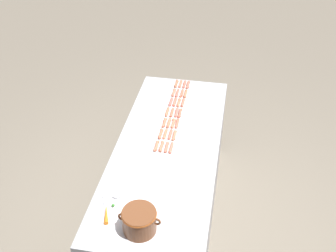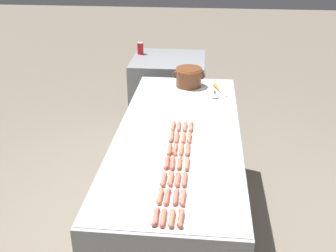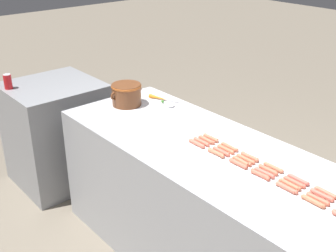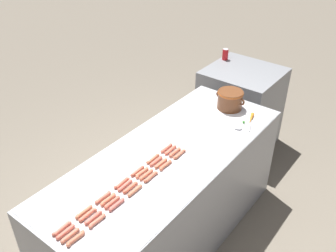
{
  "view_description": "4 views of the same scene",
  "coord_description": "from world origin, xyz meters",
  "px_view_note": "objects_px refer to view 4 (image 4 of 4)",
  "views": [
    {
      "loc": [
        -0.47,
        2.54,
        3.09
      ],
      "look_at": [
        0.02,
        -0.15,
        1.01
      ],
      "focal_mm": 43.78,
      "sensor_mm": 36.0,
      "label": 1
    },
    {
      "loc": [
        0.18,
        -2.53,
        2.18
      ],
      "look_at": [
        -0.06,
        -0.14,
        1.01
      ],
      "focal_mm": 43.74,
      "sensor_mm": 36.0,
      "label": 2
    },
    {
      "loc": [
        -1.75,
        -1.7,
        2.17
      ],
      "look_at": [
        -0.14,
        0.18,
        1.03
      ],
      "focal_mm": 46.31,
      "sensor_mm": 36.0,
      "label": 3
    },
    {
      "loc": [
        1.37,
        -1.78,
        2.63
      ],
      "look_at": [
        -0.14,
        0.17,
        1.01
      ],
      "focal_mm": 40.06,
      "sensor_mm": 36.0,
      "label": 4
    }
  ],
  "objects_px": {
    "hot_dog_4": "(137,171)",
    "hot_dog_8": "(88,215)",
    "hot_dog_26": "(166,165)",
    "hot_dog_27": "(179,154)",
    "hot_dog_0": "(62,229)",
    "hot_dog_25": "(151,177)",
    "hot_dog_10": "(125,186)",
    "hot_dog_22": "(97,221)",
    "hot_dog_21": "(76,239)",
    "bean_pot": "(230,99)",
    "hot_dog_20": "(175,152)",
    "hot_dog_1": "(84,212)",
    "hot_dog_24": "(135,191)",
    "hot_dog_13": "(171,150)",
    "hot_dog_6": "(166,148)",
    "hot_dog_12": "(157,161)",
    "hot_dog_7": "(66,232)",
    "hot_dog_5": "(153,159)",
    "hot_dog_11": "(142,173)",
    "hot_dog_23": "(117,205)",
    "hot_dog_19": "(161,163)",
    "hot_dog_9": "(108,199)",
    "carrot": "(250,119)",
    "hot_dog_18": "(146,175)",
    "hot_dog_3": "(122,183)",
    "hot_dog_15": "(93,218)",
    "hot_dog_2": "(103,198)",
    "hot_dog_14": "(70,235)",
    "soda_can": "(225,54)",
    "hot_dog_17": "(130,187)"
  },
  "relations": [
    {
      "from": "hot_dog_5",
      "to": "hot_dog_11",
      "type": "relative_size",
      "value": 1.0
    },
    {
      "from": "hot_dog_0",
      "to": "hot_dog_25",
      "type": "bearing_deg",
      "value": 80.09
    },
    {
      "from": "hot_dog_6",
      "to": "hot_dog_15",
      "type": "relative_size",
      "value": 1.0
    },
    {
      "from": "hot_dog_5",
      "to": "hot_dog_9",
      "type": "xyz_separation_m",
      "value": [
        0.04,
        -0.5,
        0.0
      ]
    },
    {
      "from": "hot_dog_10",
      "to": "hot_dog_24",
      "type": "distance_m",
      "value": 0.08
    },
    {
      "from": "hot_dog_20",
      "to": "bean_pot",
      "type": "xyz_separation_m",
      "value": [
        -0.02,
        0.84,
        0.08
      ]
    },
    {
      "from": "hot_dog_1",
      "to": "hot_dog_8",
      "type": "relative_size",
      "value": 1.0
    },
    {
      "from": "hot_dog_22",
      "to": "hot_dog_24",
      "type": "height_order",
      "value": "same"
    },
    {
      "from": "hot_dog_4",
      "to": "hot_dog_15",
      "type": "height_order",
      "value": "same"
    },
    {
      "from": "hot_dog_23",
      "to": "hot_dog_27",
      "type": "distance_m",
      "value": 0.66
    },
    {
      "from": "hot_dog_6",
      "to": "hot_dog_23",
      "type": "height_order",
      "value": "same"
    },
    {
      "from": "hot_dog_23",
      "to": "hot_dog_25",
      "type": "height_order",
      "value": "same"
    },
    {
      "from": "hot_dog_10",
      "to": "hot_dog_19",
      "type": "xyz_separation_m",
      "value": [
        0.04,
        0.33,
        0.0
      ]
    },
    {
      "from": "hot_dog_7",
      "to": "hot_dog_22",
      "type": "xyz_separation_m",
      "value": [
        0.08,
        0.17,
        0.0
      ]
    },
    {
      "from": "hot_dog_6",
      "to": "hot_dog_26",
      "type": "xyz_separation_m",
      "value": [
        0.12,
        -0.17,
        0.0
      ]
    },
    {
      "from": "hot_dog_4",
      "to": "hot_dog_19",
      "type": "xyz_separation_m",
      "value": [
        0.08,
        0.17,
        0.0
      ]
    },
    {
      "from": "hot_dog_24",
      "to": "hot_dog_6",
      "type": "bearing_deg",
      "value": 103.99
    },
    {
      "from": "hot_dog_3",
      "to": "hot_dog_21",
      "type": "relative_size",
      "value": 1.0
    },
    {
      "from": "bean_pot",
      "to": "soda_can",
      "type": "bearing_deg",
      "value": 122.7
    },
    {
      "from": "hot_dog_21",
      "to": "bean_pot",
      "type": "xyz_separation_m",
      "value": [
        -0.06,
        1.84,
        0.08
      ]
    },
    {
      "from": "hot_dog_20",
      "to": "hot_dog_4",
      "type": "bearing_deg",
      "value": -102.93
    },
    {
      "from": "hot_dog_26",
      "to": "hot_dog_27",
      "type": "xyz_separation_m",
      "value": [
        0.0,
        0.16,
        0.0
      ]
    },
    {
      "from": "hot_dog_11",
      "to": "hot_dog_20",
      "type": "height_order",
      "value": "same"
    },
    {
      "from": "hot_dog_20",
      "to": "carrot",
      "type": "bearing_deg",
      "value": 73.13
    },
    {
      "from": "hot_dog_4",
      "to": "hot_dog_8",
      "type": "distance_m",
      "value": 0.5
    },
    {
      "from": "hot_dog_8",
      "to": "hot_dog_19",
      "type": "distance_m",
      "value": 0.66
    },
    {
      "from": "hot_dog_10",
      "to": "hot_dog_22",
      "type": "height_order",
      "value": "same"
    },
    {
      "from": "hot_dog_3",
      "to": "hot_dog_11",
      "type": "distance_m",
      "value": 0.17
    },
    {
      "from": "hot_dog_23",
      "to": "hot_dog_19",
      "type": "bearing_deg",
      "value": 94.39
    },
    {
      "from": "hot_dog_27",
      "to": "hot_dog_17",
      "type": "bearing_deg",
      "value": -95.07
    },
    {
      "from": "hot_dog_15",
      "to": "hot_dog_23",
      "type": "height_order",
      "value": "same"
    },
    {
      "from": "hot_dog_4",
      "to": "hot_dog_22",
      "type": "relative_size",
      "value": 1.0
    },
    {
      "from": "hot_dog_3",
      "to": "hot_dog_7",
      "type": "xyz_separation_m",
      "value": [
        0.04,
        -0.5,
        0.0
      ]
    },
    {
      "from": "hot_dog_12",
      "to": "hot_dog_18",
      "type": "distance_m",
      "value": 0.16
    },
    {
      "from": "hot_dog_8",
      "to": "hot_dog_12",
      "type": "xyz_separation_m",
      "value": [
        -0.0,
        0.66,
        0.0
      ]
    },
    {
      "from": "hot_dog_1",
      "to": "hot_dog_9",
      "type": "xyz_separation_m",
      "value": [
        0.04,
        0.17,
        0.0
      ]
    },
    {
      "from": "hot_dog_3",
      "to": "hot_dog_19",
      "type": "distance_m",
      "value": 0.33
    },
    {
      "from": "hot_dog_15",
      "to": "soda_can",
      "type": "distance_m",
      "value": 2.62
    },
    {
      "from": "hot_dog_22",
      "to": "hot_dog_26",
      "type": "xyz_separation_m",
      "value": [
        -0.0,
        0.66,
        0.0
      ]
    },
    {
      "from": "hot_dog_8",
      "to": "hot_dog_14",
      "type": "bearing_deg",
      "value": -77.9
    },
    {
      "from": "hot_dog_18",
      "to": "hot_dog_24",
      "type": "xyz_separation_m",
      "value": [
        0.04,
        -0.17,
        0.0
      ]
    },
    {
      "from": "hot_dog_12",
      "to": "hot_dog_23",
      "type": "distance_m",
      "value": 0.5
    },
    {
      "from": "hot_dog_22",
      "to": "hot_dog_27",
      "type": "distance_m",
      "value": 0.83
    },
    {
      "from": "hot_dog_21",
      "to": "hot_dog_22",
      "type": "relative_size",
      "value": 1.0
    },
    {
      "from": "hot_dog_13",
      "to": "hot_dog_6",
      "type": "bearing_deg",
      "value": 178.27
    },
    {
      "from": "hot_dog_13",
      "to": "hot_dog_19",
      "type": "relative_size",
      "value": 1.0
    },
    {
      "from": "hot_dog_2",
      "to": "hot_dog_4",
      "type": "xyz_separation_m",
      "value": [
        0.0,
        0.33,
        0.0
      ]
    },
    {
      "from": "hot_dog_15",
      "to": "hot_dog_21",
      "type": "relative_size",
      "value": 1.0
    },
    {
      "from": "hot_dog_1",
      "to": "hot_dog_24",
      "type": "bearing_deg",
      "value": 70.09
    },
    {
      "from": "hot_dog_10",
      "to": "hot_dog_27",
      "type": "relative_size",
      "value": 1.0
    }
  ]
}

